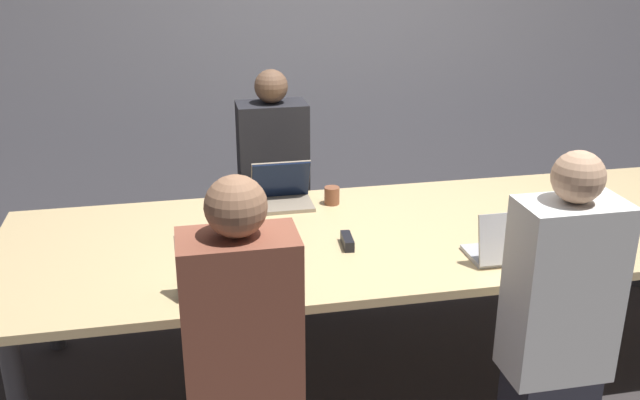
{
  "coord_description": "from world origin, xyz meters",
  "views": [
    {
      "loc": [
        -1.03,
        -3.05,
        2.11
      ],
      "look_at": [
        -0.38,
        0.1,
        0.87
      ],
      "focal_mm": 40.0,
      "sensor_mm": 36.0,
      "label": 1
    }
  ],
  "objects": [
    {
      "name": "stapler",
      "position": [
        -0.3,
        -0.13,
        0.75
      ],
      "size": [
        0.06,
        0.15,
        0.05
      ],
      "rotation": [
        0.0,
        0.0,
        -0.08
      ],
      "color": "black",
      "rests_on": "conference_table"
    },
    {
      "name": "person_near_left",
      "position": [
        -0.87,
        -0.93,
        0.67
      ],
      "size": [
        0.4,
        0.24,
        1.38
      ],
      "rotation": [
        0.0,
        0.0,
        3.14
      ],
      "color": "#2D2D38",
      "rests_on": "ground_plane"
    },
    {
      "name": "conference_table",
      "position": [
        0.0,
        0.0,
        0.67
      ],
      "size": [
        3.85,
        1.28,
        0.72
      ],
      "color": "#D6B77F",
      "rests_on": "ground_plane"
    },
    {
      "name": "bottle_near_midright",
      "position": [
        0.66,
        -0.25,
        0.81
      ],
      "size": [
        0.08,
        0.08,
        0.2
      ],
      "color": "green",
      "rests_on": "conference_table"
    },
    {
      "name": "ground_plane",
      "position": [
        0.0,
        0.0,
        0.0
      ],
      "size": [
        24.0,
        24.0,
        0.0
      ],
      "primitive_type": "plane",
      "color": "#383333"
    },
    {
      "name": "curtain_wall",
      "position": [
        0.0,
        2.17,
        1.4
      ],
      "size": [
        12.0,
        0.06,
        2.8
      ],
      "color": "#9999A3",
      "rests_on": "ground_plane"
    },
    {
      "name": "person_near_midright",
      "position": [
        0.37,
        -0.87,
        0.66
      ],
      "size": [
        0.4,
        0.24,
        1.37
      ],
      "rotation": [
        0.0,
        0.0,
        3.14
      ],
      "color": "#2D2D38",
      "rests_on": "ground_plane"
    },
    {
      "name": "laptop_near_left",
      "position": [
        -0.9,
        -0.43,
        0.8
      ],
      "size": [
        0.36,
        0.26,
        0.26
      ],
      "rotation": [
        0.0,
        0.0,
        3.14
      ],
      "color": "gray",
      "rests_on": "conference_table"
    },
    {
      "name": "cup_near_left",
      "position": [
        -0.64,
        -0.37,
        0.77
      ],
      "size": [
        0.08,
        0.08,
        0.09
      ],
      "color": "brown",
      "rests_on": "conference_table"
    },
    {
      "name": "cup_far_midleft",
      "position": [
        -0.25,
        0.41,
        0.77
      ],
      "size": [
        0.08,
        0.08,
        0.09
      ],
      "color": "brown",
      "rests_on": "conference_table"
    },
    {
      "name": "laptop_far_midleft",
      "position": [
        -0.51,
        0.46,
        0.79
      ],
      "size": [
        0.31,
        0.24,
        0.24
      ],
      "color": "gray",
      "rests_on": "conference_table"
    },
    {
      "name": "laptop_near_midright",
      "position": [
        0.37,
        -0.41,
        0.79
      ],
      "size": [
        0.33,
        0.24,
        0.24
      ],
      "rotation": [
        0.0,
        0.0,
        3.14
      ],
      "color": "#B7B7BC",
      "rests_on": "conference_table"
    },
    {
      "name": "person_far_midleft",
      "position": [
        -0.5,
        0.9,
        0.66
      ],
      "size": [
        0.4,
        0.24,
        1.37
      ],
      "color": "#2D2D38",
      "rests_on": "ground_plane"
    },
    {
      "name": "notebook",
      "position": [
        -0.68,
        -0.06,
        0.73
      ],
      "size": [
        0.18,
        0.18,
        0.02
      ],
      "rotation": [
        0.0,
        0.0,
        0.12
      ],
      "color": "#232328",
      "rests_on": "conference_table"
    }
  ]
}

